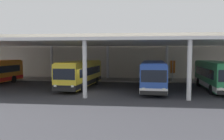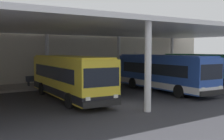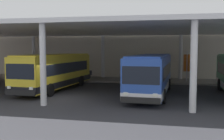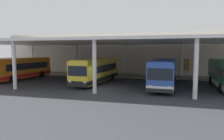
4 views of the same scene
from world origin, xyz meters
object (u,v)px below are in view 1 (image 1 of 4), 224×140
(bus_middle_bay, at_px, (153,75))
(bus_far_bay, at_px, (215,75))
(banner_sign, at_px, (173,68))
(bench_waiting, at_px, (94,76))
(bus_second_bay, at_px, (81,74))

(bus_middle_bay, distance_m, bus_far_bay, 6.96)
(bus_far_bay, distance_m, banner_sign, 8.06)
(banner_sign, bearing_deg, bus_middle_bay, -112.14)
(bus_far_bay, distance_m, bench_waiting, 17.33)
(bus_second_bay, height_order, bench_waiting, bus_second_bay)
(banner_sign, bearing_deg, bench_waiting, 175.70)
(bus_far_bay, relative_size, banner_sign, 3.33)
(bench_waiting, distance_m, banner_sign, 11.77)
(bus_second_bay, relative_size, bus_middle_bay, 1.00)
(bus_second_bay, height_order, bus_middle_bay, same)
(bench_waiting, relative_size, banner_sign, 0.56)
(bus_middle_bay, xyz_separation_m, bench_waiting, (-8.40, 8.90, -0.99))
(bus_second_bay, height_order, bus_far_bay, same)
(bus_far_bay, height_order, banner_sign, banner_sign)
(bus_second_bay, distance_m, bench_waiting, 7.97)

